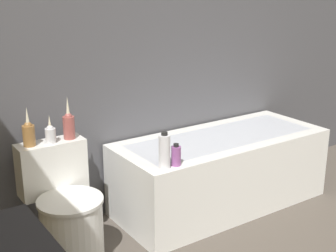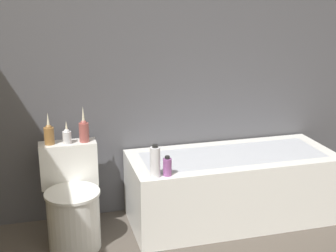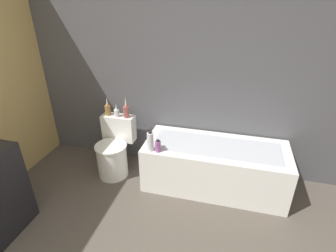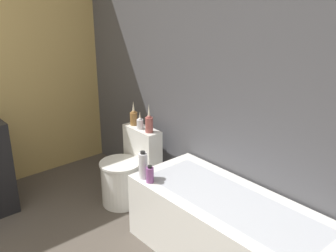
% 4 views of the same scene
% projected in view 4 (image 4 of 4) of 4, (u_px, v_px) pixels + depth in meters
% --- Properties ---
extents(wall_back_tiled, '(6.40, 0.06, 2.60)m').
position_uv_depth(wall_back_tiled, '(198.00, 73.00, 3.36)').
color(wall_back_tiled, '#4C4C51').
rests_on(wall_back_tiled, ground_plane).
extents(bathtub, '(1.63, 0.68, 0.55)m').
position_uv_depth(bathtub, '(229.00, 233.00, 2.93)').
color(bathtub, white).
rests_on(bathtub, ground).
extents(toilet, '(0.42, 0.55, 0.71)m').
position_uv_depth(toilet, '(127.00, 172.00, 3.79)').
color(toilet, white).
rests_on(toilet, ground).
extents(vase_gold, '(0.07, 0.07, 0.24)m').
position_uv_depth(vase_gold, '(134.00, 117.00, 3.83)').
color(vase_gold, olive).
rests_on(vase_gold, toilet).
extents(vase_silver, '(0.06, 0.06, 0.17)m').
position_uv_depth(vase_silver, '(140.00, 123.00, 3.73)').
color(vase_silver, silver).
rests_on(vase_silver, toilet).
extents(vase_bronze, '(0.07, 0.07, 0.27)m').
position_uv_depth(vase_bronze, '(149.00, 123.00, 3.64)').
color(vase_bronze, '#994C47').
rests_on(vase_bronze, toilet).
extents(shampoo_bottle_tall, '(0.07, 0.07, 0.24)m').
position_uv_depth(shampoo_bottle_tall, '(143.00, 166.00, 3.13)').
color(shampoo_bottle_tall, silver).
rests_on(shampoo_bottle_tall, bathtub).
extents(shampoo_bottle_short, '(0.06, 0.06, 0.14)m').
position_uv_depth(shampoo_bottle_short, '(150.00, 175.00, 3.08)').
color(shampoo_bottle_short, '#8C4C8C').
rests_on(shampoo_bottle_short, bathtub).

